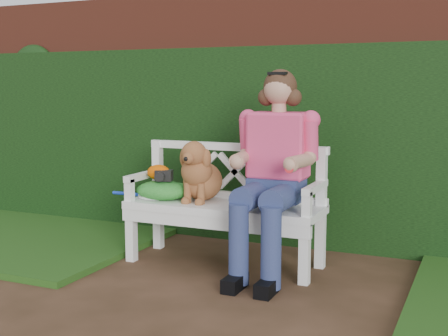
% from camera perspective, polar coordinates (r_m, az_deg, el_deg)
% --- Properties ---
extents(ground, '(60.00, 60.00, 0.00)m').
position_cam_1_polar(ground, '(3.79, -1.26, -13.25)').
color(ground, '#302112').
extents(brick_wall, '(10.00, 0.30, 2.20)m').
position_cam_1_polar(brick_wall, '(5.33, 7.43, 4.89)').
color(brick_wall, maroon).
rests_on(brick_wall, ground).
extents(ivy_hedge, '(10.00, 0.18, 1.70)m').
position_cam_1_polar(ivy_hedge, '(5.14, 6.69, 2.00)').
color(ivy_hedge, '#1A3F13').
rests_on(ivy_hedge, ground).
extents(grass_left, '(2.60, 2.00, 0.05)m').
position_cam_1_polar(grass_left, '(5.82, -19.30, -5.96)').
color(grass_left, '#234A17').
rests_on(grass_left, ground).
extents(garden_bench, '(1.58, 0.60, 0.48)m').
position_cam_1_polar(garden_bench, '(4.62, 0.00, -6.29)').
color(garden_bench, white).
rests_on(garden_bench, ground).
extents(seated_woman, '(0.73, 0.92, 1.50)m').
position_cam_1_polar(seated_woman, '(4.35, 4.97, -0.32)').
color(seated_woman, '#C82F5E').
rests_on(seated_woman, ground).
extents(dog, '(0.46, 0.53, 0.48)m').
position_cam_1_polar(dog, '(4.62, -2.23, -0.21)').
color(dog, olive).
rests_on(dog, garden_bench).
extents(tennis_racket, '(0.63, 0.35, 0.03)m').
position_cam_1_polar(tennis_racket, '(4.81, -6.72, -2.66)').
color(tennis_racket, silver).
rests_on(tennis_racket, garden_bench).
extents(green_bag, '(0.44, 0.34, 0.15)m').
position_cam_1_polar(green_bag, '(4.74, -5.89, -2.08)').
color(green_bag, green).
rests_on(green_bag, garden_bench).
extents(camera_item, '(0.15, 0.13, 0.09)m').
position_cam_1_polar(camera_item, '(4.71, -5.74, -0.70)').
color(camera_item, black).
rests_on(camera_item, green_bag).
extents(baseball_glove, '(0.23, 0.20, 0.12)m').
position_cam_1_polar(baseball_glove, '(4.76, -6.25, -0.41)').
color(baseball_glove, '#D85302').
rests_on(baseball_glove, green_bag).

